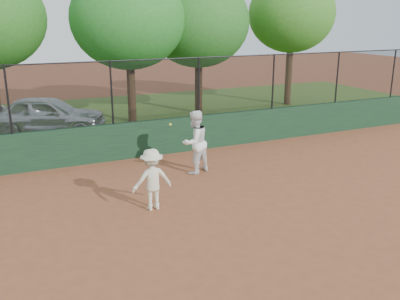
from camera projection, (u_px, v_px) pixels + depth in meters
name	position (u px, v px, depth m)	size (l,w,h in m)	color
ground	(209.00, 235.00, 9.52)	(80.00, 80.00, 0.00)	brown
back_wall	(129.00, 140.00, 14.58)	(26.00, 0.20, 1.20)	#1B3C23
grass_strip	(93.00, 121.00, 19.97)	(36.00, 12.00, 0.01)	#335219
parked_car	(47.00, 115.00, 17.61)	(1.79, 4.46, 1.52)	#B7BBC1
player_second	(195.00, 142.00, 13.10)	(0.92, 0.71, 1.89)	white
player_main	(152.00, 180.00, 10.61)	(0.98, 0.57, 2.15)	beige
fence_assembly	(126.00, 91.00, 14.10)	(26.00, 0.06, 2.00)	black
tree_2	(128.00, 19.00, 18.64)	(4.88, 4.44, 6.52)	#452B18
tree_3	(199.00, 22.00, 20.60)	(4.82, 4.38, 6.34)	#392313
tree_4	(292.00, 14.00, 22.57)	(4.52, 4.11, 6.61)	#492F1A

